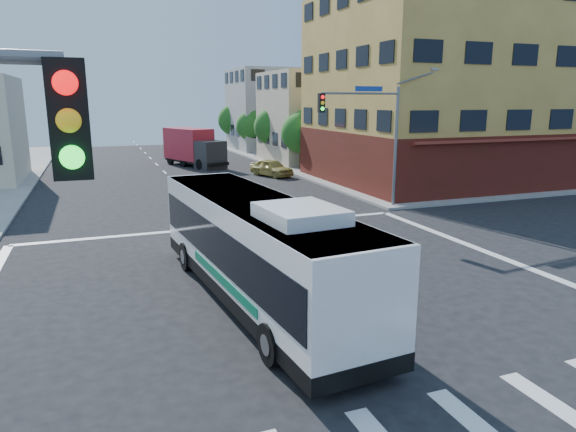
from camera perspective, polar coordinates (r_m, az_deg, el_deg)
name	(u,v)px	position (r m, az deg, el deg)	size (l,w,h in m)	color
ground	(287,292)	(17.28, -0.15, -8.46)	(120.00, 120.00, 0.00)	black
sidewalk_ne	(459,153)	(64.79, 18.51, 6.67)	(50.00, 50.00, 0.15)	gray
corner_building_ne	(446,105)	(42.22, 17.13, 11.74)	(18.10, 15.44, 14.00)	gold
building_east_near	(326,117)	(54.05, 4.23, 10.90)	(12.06, 10.06, 9.00)	#BDAE91
building_east_far	(280,110)	(67.01, -0.88, 11.73)	(12.06, 10.06, 10.00)	#959691
signal_mast_ne	(372,123)	(29.64, 9.32, 10.15)	(7.91, 1.13, 8.07)	slate
street_tree_a	(302,130)	(46.52, 1.61, 9.50)	(3.60, 3.60, 5.53)	#352413
street_tree_b	(273,124)	(54.00, -1.64, 10.13)	(3.80, 3.80, 5.79)	#352413
street_tree_c	(251,124)	(61.62, -4.10, 10.16)	(3.40, 3.40, 5.29)	#352413
street_tree_d	(234,118)	(69.31, -6.02, 10.76)	(4.00, 4.00, 6.03)	#352413
transit_bus	(256,247)	(16.05, -3.59, -3.45)	(3.70, 12.47, 3.64)	black
box_truck	(194,148)	(50.32, -10.42, 7.43)	(5.02, 8.22, 3.57)	#25262A
parked_car	(272,168)	(43.08, -1.84, 5.39)	(1.69, 4.20, 1.43)	tan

